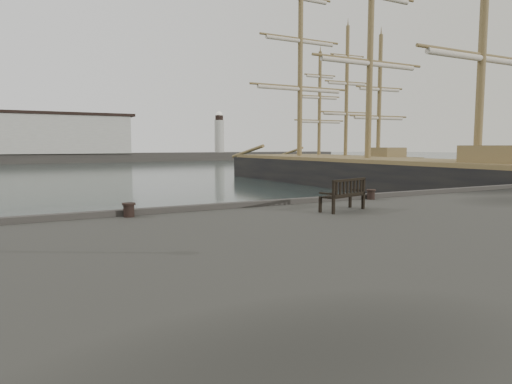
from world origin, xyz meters
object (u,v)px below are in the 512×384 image
at_px(bollard_left, 129,210).
at_px(bollard_right, 371,194).
at_px(bench, 343,201).
at_px(tall_ship_main, 367,179).
at_px(tall_ship_far, 345,168).

relative_size(bollard_left, bollard_right, 1.05).
distance_m(bench, tall_ship_main, 26.64).
xyz_separation_m(bollard_left, bollard_right, (9.45, 0.00, -0.01)).
xyz_separation_m(bench, bollard_right, (2.99, 1.98, -0.13)).
distance_m(bench, tall_ship_far, 47.23).
height_order(bollard_left, tall_ship_main, tall_ship_main).
bearing_deg(tall_ship_far, bollard_right, -123.47).
xyz_separation_m(bollard_left, tall_ship_main, (24.75, 17.35, -1.04)).
distance_m(bollard_left, bollard_right, 9.45).
xyz_separation_m(bollard_right, tall_ship_far, (26.87, 34.60, -1.06)).
distance_m(bench, bollard_left, 6.75).
distance_m(tall_ship_main, tall_ship_far, 20.76).
bearing_deg(tall_ship_far, bench, -124.86).
xyz_separation_m(bollard_right, tall_ship_main, (15.31, 17.35, -1.03)).
relative_size(bollard_right, tall_ship_far, 0.02).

